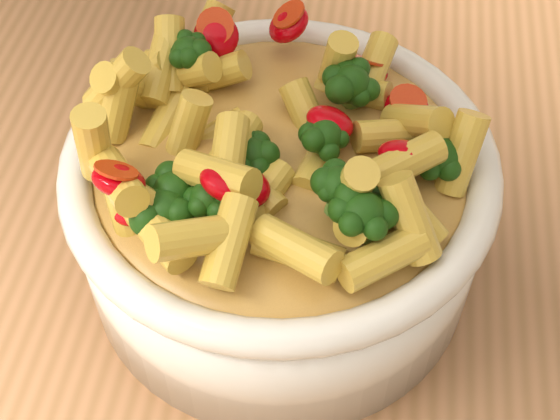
# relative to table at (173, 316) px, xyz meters

# --- Properties ---
(table) EXTENTS (1.20, 0.80, 0.90)m
(table) POSITION_rel_table_xyz_m (0.00, 0.00, 0.00)
(table) COLOR #A26D45
(table) RESTS_ON ground
(serving_bowl) EXTENTS (0.24, 0.24, 0.10)m
(serving_bowl) POSITION_rel_table_xyz_m (0.08, -0.01, 0.15)
(serving_bowl) COLOR white
(serving_bowl) RESTS_ON table
(pasta_salad) EXTENTS (0.19, 0.19, 0.04)m
(pasta_salad) POSITION_rel_table_xyz_m (0.08, -0.01, 0.22)
(pasta_salad) COLOR gold
(pasta_salad) RESTS_ON serving_bowl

